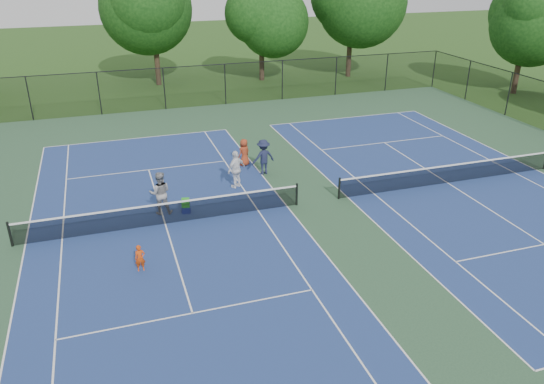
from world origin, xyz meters
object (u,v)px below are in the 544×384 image
object	(u,v)px
child_player	(140,258)
bystander_c	(244,152)
tree_back_c	(261,16)
ball_hopper	(186,203)
tree_back_b	(152,4)
instructor	(160,193)
bystander_b	(263,157)
ball_crate	(186,210)
tree_side_e	(527,19)
bystander_a	(236,169)

from	to	relation	value
child_player	bystander_c	xyz separation A→B (m)	(6.30, 8.80, 0.23)
tree_back_c	ball_hopper	xyz separation A→B (m)	(-10.97, -24.21, -4.99)
child_player	bystander_c	size ratio (longest dim) A/B	0.69
tree_back_b	ball_hopper	world-z (taller)	tree_back_b
tree_back_c	instructor	distance (m)	27.13
ball_hopper	bystander_b	bearing A→B (deg)	35.12
bystander_b	bystander_c	distance (m)	1.60
child_player	ball_hopper	size ratio (longest dim) A/B	2.67
tree_back_c	ball_crate	distance (m)	27.11
child_player	tree_back_c	bearing A→B (deg)	61.87
tree_side_e	child_player	xyz separation A→B (m)	(-31.31, -17.33, -5.30)
instructor	ball_crate	bearing A→B (deg)	171.67
bystander_a	ball_crate	world-z (taller)	bystander_a
child_player	bystander_b	bearing A→B (deg)	43.71
bystander_b	ball_crate	world-z (taller)	bystander_b
tree_back_b	bystander_b	bearing A→B (deg)	-83.20
tree_back_b	bystander_a	distance (m)	23.90
ball_crate	ball_hopper	world-z (taller)	ball_hopper
tree_side_e	bystander_a	world-z (taller)	tree_side_e
bystander_a	bystander_c	world-z (taller)	bystander_a
tree_back_c	bystander_b	world-z (taller)	tree_back_c
bystander_b	ball_hopper	world-z (taller)	bystander_b
bystander_c	ball_hopper	size ratio (longest dim) A/B	3.87
bystander_b	tree_back_b	bearing A→B (deg)	-92.46
instructor	bystander_a	distance (m)	4.22
instructor	bystander_b	bearing A→B (deg)	-144.65
child_player	tree_side_e	bearing A→B (deg)	26.00
child_player	ball_hopper	xyz separation A→B (m)	(2.34, 4.12, -0.02)
tree_back_c	bystander_c	xyz separation A→B (m)	(-7.00, -19.53, -4.74)
tree_back_b	child_player	xyz separation A→B (m)	(-4.31, -29.33, -6.08)
bystander_a	ball_hopper	xyz separation A→B (m)	(-2.83, -2.01, -0.45)
tree_side_e	tree_back_c	bearing A→B (deg)	148.57
child_player	ball_crate	bearing A→B (deg)	57.42
tree_back_b	child_player	distance (m)	30.26
tree_back_c	bystander_a	distance (m)	24.08
tree_side_e	bystander_b	world-z (taller)	tree_side_e
bystander_b	tree_back_c	bearing A→B (deg)	-116.17
bystander_c	ball_hopper	distance (m)	6.14
bystander_a	ball_crate	bearing A→B (deg)	3.77
tree_side_e	instructor	size ratio (longest dim) A/B	4.56
bystander_a	ball_crate	distance (m)	3.56
bystander_a	ball_hopper	size ratio (longest dim) A/B	4.92
instructor	ball_crate	xyz separation A→B (m)	(1.03, -0.30, -0.82)
tree_side_e	ball_hopper	world-z (taller)	tree_side_e
tree_side_e	child_player	bearing A→B (deg)	-151.04
tree_back_c	bystander_c	bearing A→B (deg)	-109.73
bystander_b	tree_side_e	bearing A→B (deg)	-167.00
tree_side_e	bystander_c	size ratio (longest dim) A/B	5.98
tree_back_b	tree_side_e	world-z (taller)	tree_back_b
tree_back_b	ball_hopper	size ratio (longest dim) A/B	26.14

